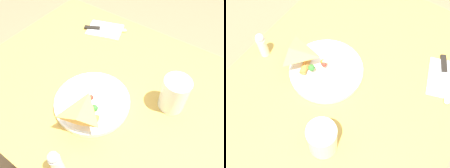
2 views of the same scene
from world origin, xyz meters
TOP-DOWN VIEW (x-y plane):
  - ground_plane at (0.00, 0.00)m, footprint 6.00×6.00m
  - dining_table at (0.00, 0.00)m, footprint 1.02×0.79m
  - plate_pizza at (0.02, -0.10)m, footprint 0.26×0.26m
  - milk_glass at (0.24, 0.05)m, footprint 0.09×0.09m
  - napkin_folded at (-0.20, 0.27)m, footprint 0.19×0.16m
  - butter_knife at (-0.20, 0.26)m, footprint 0.19×0.11m
  - salt_shaker at (0.08, -0.33)m, footprint 0.03×0.03m

SIDE VIEW (x-z plane):
  - ground_plane at x=0.00m, z-range 0.00..0.00m
  - dining_table at x=0.00m, z-range 0.27..1.04m
  - napkin_folded at x=-0.20m, z-range 0.78..0.78m
  - butter_knife at x=-0.20m, z-range 0.78..0.79m
  - plate_pizza at x=0.02m, z-range 0.77..0.82m
  - salt_shaker at x=0.08m, z-range 0.78..0.89m
  - milk_glass at x=0.24m, z-range 0.77..0.90m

